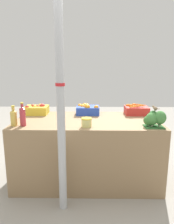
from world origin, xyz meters
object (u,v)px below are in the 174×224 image
object	(u,v)px
pickle_jar	(87,122)
sparrow_bird	(155,108)
support_pole	(60,86)
carrot_crate	(136,110)
juice_bottle_golden	(14,117)
orange_crate	(87,109)
juice_bottle_ruby	(23,116)
apple_crate	(37,109)
broccoli_pile	(154,119)

from	to	relation	value
pickle_jar	sparrow_bird	size ratio (longest dim) A/B	0.92
support_pole	carrot_crate	bearing A→B (deg)	44.67
support_pole	juice_bottle_golden	bearing A→B (deg)	150.88
orange_crate	juice_bottle_ruby	bearing A→B (deg)	-140.50
apple_crate	sparrow_bird	bearing A→B (deg)	-22.11
carrot_crate	juice_bottle_ruby	size ratio (longest dim) A/B	1.16
orange_crate	sparrow_bird	size ratio (longest dim) A/B	2.43
carrot_crate	juice_bottle_ruby	distance (m)	1.57
support_pole	apple_crate	xyz separation A→B (m)	(-0.48, 0.94, -0.43)
orange_crate	support_pole	bearing A→B (deg)	-104.77
support_pole	juice_bottle_ruby	size ratio (longest dim) A/B	9.59
broccoli_pile	support_pole	bearing A→B (deg)	-162.74
pickle_jar	carrot_crate	bearing A→B (deg)	42.40
carrot_crate	juice_bottle_golden	distance (m)	1.66
juice_bottle_golden	carrot_crate	bearing A→B (deg)	21.38
carrot_crate	broccoli_pile	distance (m)	0.63
orange_crate	broccoli_pile	xyz separation A→B (m)	(0.77, -0.63, 0.02)
apple_crate	pickle_jar	xyz separation A→B (m)	(0.73, -0.64, -0.01)
carrot_crate	broccoli_pile	xyz separation A→B (m)	(0.07, -0.62, 0.03)
apple_crate	pickle_jar	bearing A→B (deg)	-41.20
carrot_crate	apple_crate	bearing A→B (deg)	179.93
orange_crate	pickle_jar	size ratio (longest dim) A/B	2.62
apple_crate	sparrow_bird	size ratio (longest dim) A/B	2.43
carrot_crate	sparrow_bird	bearing A→B (deg)	-82.60
apple_crate	carrot_crate	size ratio (longest dim) A/B	1.00
support_pole	pickle_jar	world-z (taller)	support_pole
orange_crate	sparrow_bird	xyz separation A→B (m)	(0.78, -0.62, 0.15)
apple_crate	broccoli_pile	xyz separation A→B (m)	(1.50, -0.62, 0.03)
support_pole	orange_crate	xyz separation A→B (m)	(0.25, 0.94, -0.43)
orange_crate	juice_bottle_golden	xyz separation A→B (m)	(-0.85, -0.61, 0.03)
orange_crate	juice_bottle_ruby	xyz separation A→B (m)	(-0.74, -0.61, 0.05)
orange_crate	pickle_jar	world-z (taller)	orange_crate
broccoli_pile	sparrow_bird	size ratio (longest dim) A/B	1.89
support_pole	pickle_jar	distance (m)	0.59
orange_crate	juice_bottle_golden	distance (m)	1.04
orange_crate	carrot_crate	distance (m)	0.70
sparrow_bird	pickle_jar	bearing A→B (deg)	74.17
pickle_jar	broccoli_pile	bearing A→B (deg)	1.21
orange_crate	pickle_jar	xyz separation A→B (m)	(0.00, -0.64, -0.02)
carrot_crate	broccoli_pile	bearing A→B (deg)	-83.43
pickle_jar	sparrow_bird	distance (m)	0.80
support_pole	orange_crate	bearing A→B (deg)	75.23
support_pole	juice_bottle_golden	xyz separation A→B (m)	(-0.60, 0.33, -0.40)
broccoli_pile	juice_bottle_ruby	distance (m)	1.51
carrot_crate	orange_crate	bearing A→B (deg)	179.63
juice_bottle_golden	juice_bottle_ruby	bearing A→B (deg)	0.00
pickle_jar	orange_crate	bearing A→B (deg)	90.22
pickle_jar	sparrow_bird	xyz separation A→B (m)	(0.78, 0.03, 0.16)
sparrow_bird	juice_bottle_ruby	bearing A→B (deg)	72.01
juice_bottle_golden	pickle_jar	bearing A→B (deg)	-2.16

